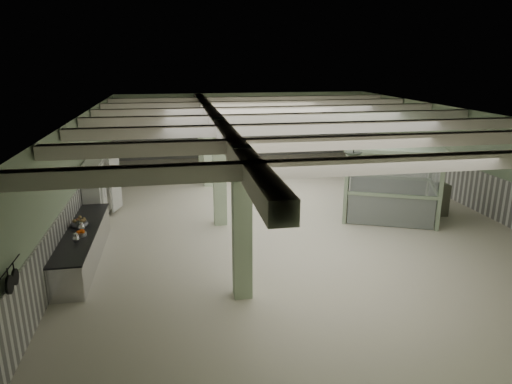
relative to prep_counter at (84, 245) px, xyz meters
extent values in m
plane|color=beige|center=(6.54, 3.30, -0.46)|extent=(20.00, 20.00, 0.00)
cube|color=silver|center=(6.54, 3.30, 3.14)|extent=(14.00, 20.00, 0.02)
cube|color=#93A987|center=(6.54, 13.30, 1.34)|extent=(14.00, 0.02, 3.60)
cube|color=#93A987|center=(6.54, -6.70, 1.34)|extent=(14.00, 0.02, 3.60)
cube|color=#93A987|center=(-0.46, 3.30, 1.34)|extent=(0.02, 20.00, 3.60)
cube|color=#93A987|center=(13.54, 3.30, 1.34)|extent=(0.02, 20.00, 3.60)
cube|color=white|center=(-0.43, 3.30, 0.29)|extent=(0.05, 19.90, 1.50)
cube|color=white|center=(13.52, 3.30, 0.29)|extent=(0.05, 19.90, 1.50)
cube|color=white|center=(6.54, 13.27, 0.29)|extent=(13.90, 0.05, 1.50)
cube|color=silver|center=(4.04, 3.30, 2.92)|extent=(0.45, 19.90, 0.40)
cube|color=silver|center=(6.54, -4.20, 2.96)|extent=(13.90, 0.35, 0.32)
cube|color=silver|center=(6.54, -1.70, 2.96)|extent=(13.90, 0.35, 0.32)
cube|color=silver|center=(6.54, 0.80, 2.96)|extent=(13.90, 0.35, 0.32)
cube|color=silver|center=(6.54, 3.30, 2.96)|extent=(13.90, 0.35, 0.32)
cube|color=silver|center=(6.54, 5.80, 2.96)|extent=(13.90, 0.35, 0.32)
cube|color=silver|center=(6.54, 8.30, 2.96)|extent=(13.90, 0.35, 0.32)
cube|color=silver|center=(6.54, 10.80, 2.96)|extent=(13.90, 0.35, 0.32)
cube|color=#B4CDA5|center=(4.04, -2.70, 1.34)|extent=(0.42, 0.42, 3.60)
cube|color=#B4CDA5|center=(4.04, 2.30, 1.34)|extent=(0.42, 0.42, 3.60)
cube|color=#B4CDA5|center=(4.04, 7.30, 1.34)|extent=(0.42, 0.42, 3.60)
cube|color=#B4CDA5|center=(4.04, 11.30, 1.34)|extent=(0.42, 0.42, 3.60)
cylinder|color=black|center=(-0.39, -4.30, 1.39)|extent=(0.02, 1.20, 0.02)
cone|color=#29372B|center=(7.04, -1.70, 2.59)|extent=(0.44, 0.44, 0.22)
cone|color=#29372B|center=(7.04, 3.80, 2.59)|extent=(0.44, 0.44, 0.22)
cone|color=#29372B|center=(7.04, 8.80, 2.59)|extent=(0.44, 0.44, 0.22)
cube|color=silver|center=(0.00, 0.00, -0.02)|extent=(0.79, 4.72, 0.88)
cube|color=black|center=(0.00, 0.00, 0.43)|extent=(0.83, 4.76, 0.04)
cylinder|color=#B2B2B7|center=(0.06, -0.46, 0.49)|extent=(0.36, 0.36, 0.10)
cylinder|color=black|center=(-0.34, -4.53, 1.17)|extent=(0.05, 0.34, 0.34)
cylinder|color=black|center=(-0.34, -4.22, 1.17)|extent=(0.04, 0.30, 0.30)
cube|color=silver|center=(-0.11, 3.50, 0.56)|extent=(0.56, 2.23, 2.05)
cube|color=silver|center=(0.20, 2.99, 0.56)|extent=(0.06, 0.84, 1.95)
cube|color=silver|center=(0.32, 4.11, 0.56)|extent=(0.29, 0.82, 1.95)
cube|color=silver|center=(0.24, 2.99, 0.56)|extent=(0.02, 0.05, 0.30)
cube|color=silver|center=(0.24, 4.01, 0.56)|extent=(0.02, 0.05, 0.30)
cube|color=#8CA282|center=(8.20, 1.55, 0.78)|extent=(0.16, 0.16, 2.49)
cube|color=#8CA282|center=(9.18, 3.83, 0.78)|extent=(0.16, 0.16, 2.49)
cube|color=#8CA282|center=(10.94, 0.36, 0.78)|extent=(0.16, 0.16, 2.49)
cube|color=#8CA282|center=(11.93, 2.65, 0.78)|extent=(0.16, 0.16, 2.49)
cube|color=#8CA282|center=(10.06, 2.10, 2.09)|extent=(4.06, 3.80, 0.12)
cube|color=silver|center=(9.57, 0.95, 0.09)|extent=(2.58, 1.16, 1.05)
cube|color=silver|center=(9.57, 0.95, 1.32)|extent=(2.58, 1.16, 1.22)
cube|color=silver|center=(10.55, 3.24, 0.09)|extent=(2.58, 1.16, 1.05)
cube|color=silver|center=(10.55, 3.24, 1.32)|extent=(2.58, 1.16, 1.22)
cube|color=silver|center=(8.69, 2.69, 0.09)|extent=(0.96, 2.13, 1.05)
cube|color=silver|center=(8.69, 2.69, 1.32)|extent=(0.96, 2.13, 1.22)
cube|color=silver|center=(11.43, 1.50, 0.09)|extent=(0.96, 2.13, 1.05)
cube|color=silver|center=(11.43, 1.50, 1.32)|extent=(0.96, 2.13, 1.22)
cube|color=#5C5D4D|center=(11.95, 1.82, 0.11)|extent=(0.40, 0.55, 1.15)
camera|label=1|loc=(2.62, -12.35, 4.95)|focal=32.00mm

